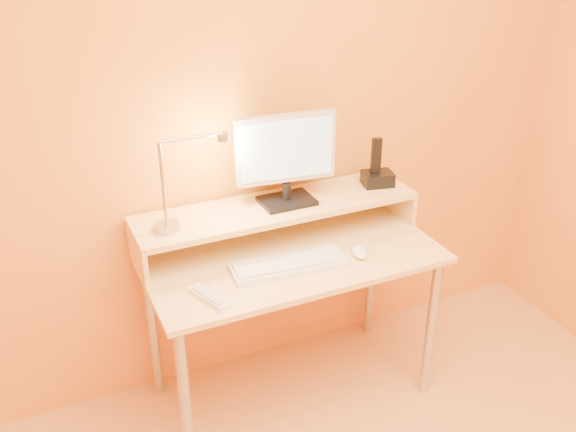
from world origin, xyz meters
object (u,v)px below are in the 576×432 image
monitor_panel (286,148)px  lamp_base (167,227)px  phone_dock (378,179)px  remote_control (209,297)px  keyboard (289,265)px  mouse (359,252)px

monitor_panel → lamp_base: (-0.52, -0.04, -0.23)m
phone_dock → remote_control: size_ratio=0.69×
remote_control → lamp_base: bearing=82.0°
phone_dock → keyboard: phone_dock is taller
monitor_panel → phone_dock: (0.44, -0.01, -0.21)m
keyboard → mouse: mouse is taller
monitor_panel → remote_control: bearing=-138.1°
monitor_panel → remote_control: monitor_panel is taller
keyboard → phone_dock: bearing=29.1°
phone_dock → mouse: bearing=-118.7°
monitor_panel → remote_control: 0.68m
phone_dock → mouse: 0.40m
monitor_panel → remote_control: size_ratio=2.19×
remote_control → phone_dock: bearing=-1.2°
mouse → keyboard: bearing=-167.9°
mouse → remote_control: mouse is taller
monitor_panel → mouse: size_ratio=3.87×
phone_dock → mouse: phone_dock is taller
keyboard → mouse: (0.30, -0.04, 0.01)m
monitor_panel → keyboard: size_ratio=0.90×
lamp_base → keyboard: (0.42, -0.21, -0.16)m
remote_control → monitor_panel: bearing=15.1°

